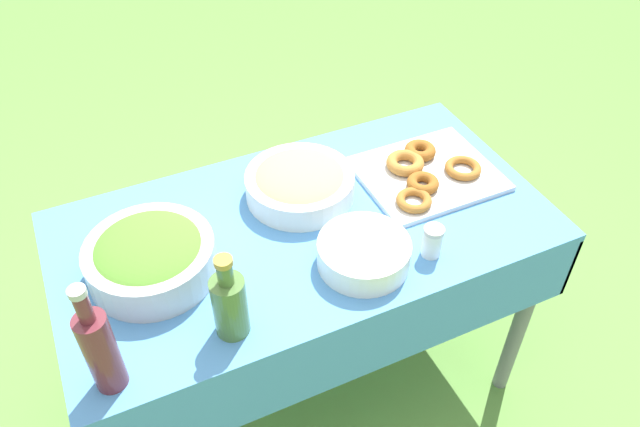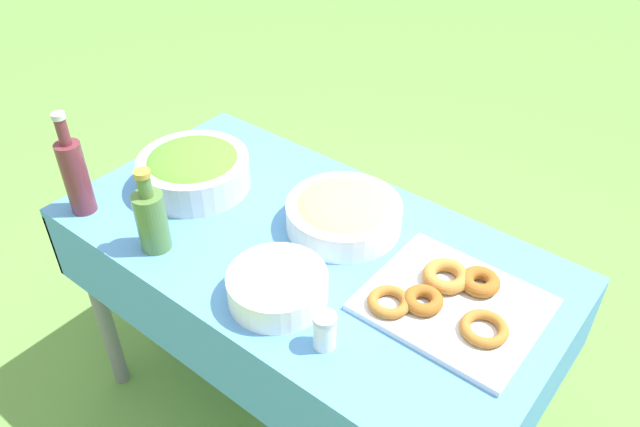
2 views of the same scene
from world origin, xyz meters
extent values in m
plane|color=#609342|center=(0.00, 0.00, 0.00)|extent=(14.00, 14.00, 0.00)
cube|color=#4C8CD1|center=(0.00, 0.00, 0.76)|extent=(1.35, 0.72, 0.02)
cube|color=#4C8CD1|center=(0.00, -0.35, 0.63)|extent=(1.35, 0.01, 0.22)
cube|color=#4C8CD1|center=(0.00, 0.35, 0.63)|extent=(1.35, 0.01, 0.22)
cube|color=#4C8CD1|center=(-0.67, 0.00, 0.63)|extent=(0.01, 0.72, 0.22)
cube|color=#4C8CD1|center=(0.67, 0.00, 0.63)|extent=(0.01, 0.72, 0.22)
cylinder|color=slate|center=(-0.62, -0.30, 0.37)|extent=(0.05, 0.05, 0.74)
cylinder|color=slate|center=(0.62, -0.30, 0.37)|extent=(0.05, 0.05, 0.74)
cylinder|color=slate|center=(0.62, 0.30, 0.37)|extent=(0.05, 0.05, 0.74)
cylinder|color=silver|center=(0.42, 0.01, 0.82)|extent=(0.32, 0.32, 0.10)
ellipsoid|color=#51892D|center=(0.42, 0.01, 0.85)|extent=(0.28, 0.28, 0.07)
cylinder|color=white|center=(-0.04, -0.11, 0.81)|extent=(0.31, 0.31, 0.07)
ellipsoid|color=tan|center=(-0.04, -0.11, 0.83)|extent=(0.27, 0.27, 0.07)
cube|color=silver|center=(-0.42, -0.03, 0.78)|extent=(0.39, 0.33, 0.02)
torus|color=#A36628|center=(-0.31, 0.07, 0.80)|extent=(0.14, 0.14, 0.02)
torus|color=#A36628|center=(-0.51, 0.01, 0.80)|extent=(0.13, 0.13, 0.02)
torus|color=#B27533|center=(-0.37, -0.08, 0.80)|extent=(0.14, 0.14, 0.03)
torus|color=#93561E|center=(-0.37, 0.02, 0.80)|extent=(0.13, 0.13, 0.03)
torus|color=#93561E|center=(-0.44, -0.12, 0.80)|extent=(0.10, 0.10, 0.03)
cylinder|color=white|center=(-0.08, 0.20, 0.77)|extent=(0.24, 0.24, 0.01)
cylinder|color=white|center=(-0.08, 0.20, 0.79)|extent=(0.24, 0.24, 0.01)
cylinder|color=white|center=(-0.08, 0.20, 0.80)|extent=(0.24, 0.24, 0.01)
cylinder|color=white|center=(-0.08, 0.20, 0.81)|extent=(0.24, 0.24, 0.01)
cylinder|color=white|center=(-0.08, 0.20, 0.82)|extent=(0.24, 0.24, 0.01)
cylinder|color=white|center=(-0.08, 0.20, 0.83)|extent=(0.24, 0.24, 0.01)
cylinder|color=#4C7238|center=(0.29, 0.26, 0.85)|extent=(0.08, 0.08, 0.16)
cylinder|color=#4C7238|center=(0.29, 0.26, 0.96)|extent=(0.04, 0.04, 0.06)
cylinder|color=#A58C33|center=(0.29, 0.26, 1.00)|extent=(0.04, 0.04, 0.01)
cylinder|color=maroon|center=(0.57, 0.28, 0.88)|extent=(0.07, 0.07, 0.21)
cylinder|color=maroon|center=(0.57, 0.28, 1.02)|extent=(0.03, 0.03, 0.08)
cylinder|color=#B7B7B7|center=(0.57, 0.28, 1.07)|extent=(0.04, 0.04, 0.02)
cylinder|color=white|center=(-0.25, 0.24, 0.81)|extent=(0.05, 0.05, 0.08)
cylinder|color=silver|center=(-0.25, 0.24, 0.85)|extent=(0.05, 0.05, 0.01)
camera|label=1|loc=(0.48, 1.15, 1.95)|focal=35.00mm
camera|label=2|loc=(-0.81, 0.95, 1.83)|focal=35.00mm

